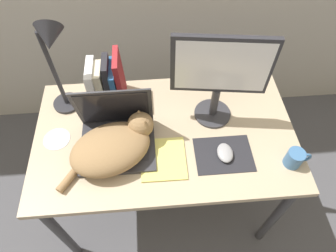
% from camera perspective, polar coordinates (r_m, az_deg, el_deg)
% --- Properties ---
extents(ground_plane, '(12.00, 12.00, 0.00)m').
position_cam_1_polar(ground_plane, '(1.93, 0.47, -22.91)').
color(ground_plane, '#4C4C51').
extents(desk, '(1.19, 0.69, 0.75)m').
position_cam_1_polar(desk, '(1.44, -0.53, -3.27)').
color(desk, tan).
rests_on(desk, ground_plane).
extents(laptop, '(0.32, 0.28, 0.28)m').
position_cam_1_polar(laptop, '(1.32, -9.72, -1.64)').
color(laptop, '#2D2D33').
rests_on(laptop, desk).
extents(cat, '(0.42, 0.36, 0.15)m').
position_cam_1_polar(cat, '(1.27, -10.25, -3.75)').
color(cat, '#99754C').
rests_on(cat, desk).
extents(external_monitor, '(0.41, 0.17, 0.45)m').
position_cam_1_polar(external_monitor, '(1.26, 9.87, 9.65)').
color(external_monitor, '#333338').
rests_on(external_monitor, desk).
extents(mousepad, '(0.25, 0.19, 0.00)m').
position_cam_1_polar(mousepad, '(1.33, 10.53, -5.35)').
color(mousepad, '#232328').
rests_on(mousepad, desk).
extents(computer_mouse, '(0.07, 0.10, 0.03)m').
position_cam_1_polar(computer_mouse, '(1.32, 10.81, -5.04)').
color(computer_mouse, '#99999E').
rests_on(computer_mouse, mousepad).
extents(book_row, '(0.17, 0.16, 0.26)m').
position_cam_1_polar(book_row, '(1.45, -11.67, 8.28)').
color(book_row, white).
rests_on(book_row, desk).
extents(desk_lamp, '(0.17, 0.17, 0.49)m').
position_cam_1_polar(desk_lamp, '(1.30, -21.04, 12.58)').
color(desk_lamp, '#28282D').
rests_on(desk_lamp, desk).
extents(notepad, '(0.19, 0.21, 0.01)m').
position_cam_1_polar(notepad, '(1.29, -0.90, -6.27)').
color(notepad, '#E5DB6B').
rests_on(notepad, desk).
extents(mug, '(0.11, 0.07, 0.08)m').
position_cam_1_polar(mug, '(1.36, 23.04, -5.66)').
color(mug, teal).
rests_on(mug, desk).
extents(cd_disc, '(0.12, 0.12, 0.00)m').
position_cam_1_polar(cd_disc, '(1.44, -20.43, -2.34)').
color(cd_disc, silver).
rests_on(cd_disc, desk).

